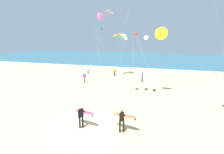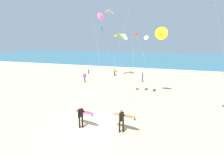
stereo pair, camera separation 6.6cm
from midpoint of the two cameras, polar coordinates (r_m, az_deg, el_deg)
The scene contains 16 objects.
ground_plane at distance 14.44m, azimuth -7.12°, elevation -14.96°, with size 160.00×160.00×0.00m, color tan.
ocean_water at distance 72.03m, azimuth 14.59°, elevation 5.85°, with size 160.00×60.00×0.08m, color #2D6075.
shoreline_foam at distance 42.69m, azimuth 11.16°, elevation 2.58°, with size 160.00×0.97×0.01m, color white.
surfer_lead at distance 13.95m, azimuth -9.13°, elevation -11.29°, with size 1.99×1.16×1.71m.
surfer_trailing at distance 13.16m, azimuth 3.50°, elevation -12.58°, with size 2.09×1.13×1.71m.
kite_arc_amber_mid at distance 32.95m, azimuth 2.35°, elevation 12.97°, with size 2.35×2.31×7.65m.
kite_delta_golden_far at distance 21.25m, azimuth 15.22°, elevation 13.01°, with size 3.59×0.58×7.88m.
kite_delta_cobalt_low at distance 30.22m, azimuth -3.17°, elevation 15.31°, with size 0.49×3.05×9.11m.
kite_arc_scarlet_distant at distance 20.32m, azimuth 7.53°, elevation 12.47°, with size 2.83×3.03×7.22m.
kite_arc_ivory_close at distance 33.50m, azimuth 3.53°, elevation 12.67°, with size 5.14×3.60×7.56m.
kite_arc_emerald_outer at distance 31.15m, azimuth -0.75°, elevation 19.76°, with size 4.12×2.16×11.28m.
kite_delta_rose_extra at distance 33.40m, azimuth -3.50°, elevation 18.36°, with size 1.50×2.45×11.24m.
bystander_yellow_top at distance 33.61m, azimuth 0.87°, elevation 1.75°, with size 0.34×0.41×1.59m.
bystander_purple_top at distance 28.49m, azimuth -8.47°, elevation -0.10°, with size 0.43×0.32×1.59m.
bystander_blue_top at distance 29.02m, azimuth 9.59°, elevation 0.07°, with size 0.29×0.47×1.59m.
bystander_white_top at distance 35.61m, azimuth -7.35°, elevation 2.19°, with size 0.32×0.43×1.59m.
Camera 2 is at (5.90, -11.55, 6.35)m, focal length 29.23 mm.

